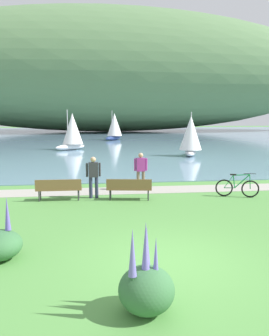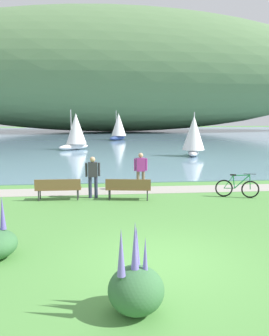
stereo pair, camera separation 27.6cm
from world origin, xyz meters
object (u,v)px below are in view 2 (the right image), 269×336
Objects in this scene: sailboat_nearest_to_shore at (118,126)px; person_at_shoreline at (141,169)px; sailboat_mid_bay at (194,135)px; sailboat_toward_hillside at (76,131)px; bicycle_leaning_near_bench at (237,188)px; park_bench_further_along at (58,187)px; park_bench_near_camera at (128,187)px; person_on_the_grass at (93,174)px.

person_at_shoreline is at bearing -91.04° from sailboat_nearest_to_shore.
sailboat_mid_bay is 0.93× the size of sailboat_toward_hillside.
sailboat_mid_bay is at bearing 82.01° from bicycle_leaning_near_bench.
sailboat_mid_bay is (5.22, -19.29, -0.18)m from sailboat_nearest_to_shore.
park_bench_further_along is 20.31m from sailboat_toward_hillside.
sailboat_nearest_to_shore reaches higher than park_bench_near_camera.
sailboat_toward_hillside is (-4.26, 18.75, 0.90)m from person_at_shoreline.
sailboat_toward_hillside is at bearing 96.14° from person_on_the_grass.
park_bench_near_camera is at bearing -179.63° from bicycle_leaning_near_bench.
person_at_shoreline is at bearing -77.20° from sailboat_toward_hillside.
sailboat_mid_bay is (6.49, 13.99, 1.22)m from park_bench_near_camera.
park_bench_near_camera is 0.46× the size of sailboat_nearest_to_shore.
park_bench_further_along is 1.06× the size of bicycle_leaning_near_bench.
person_at_shoreline is at bearing 68.11° from park_bench_near_camera.
person_on_the_grass is 0.44× the size of sailboat_toward_hillside.
park_bench_near_camera is 1.57m from person_on_the_grass.
sailboat_toward_hillside reaches higher than person_on_the_grass.
sailboat_mid_bay is (7.90, 13.47, 0.77)m from person_on_the_grass.
bicycle_leaning_near_bench is 0.47× the size of sailboat_mid_bay.
park_bench_near_camera is 2.80m from park_bench_further_along.
park_bench_near_camera is 33.33m from sailboat_nearest_to_shore.
park_bench_further_along is at bearing -156.80° from person_at_shoreline.
sailboat_nearest_to_shore reaches higher than sailboat_toward_hillside.
park_bench_near_camera is 1.09× the size of bicycle_leaning_near_bench.
sailboat_mid_bay is 11.97m from sailboat_toward_hillside.
park_bench_further_along is 0.46× the size of sailboat_toward_hillside.
bicycle_leaning_near_bench is 33.44m from sailboat_nearest_to_shore.
park_bench_further_along is 1.06× the size of person_on_the_grass.
sailboat_nearest_to_shore reaches higher than person_at_shoreline.
sailboat_mid_bay reaches higher than person_on_the_grass.
park_bench_further_along is 0.50× the size of sailboat_mid_bay.
person_on_the_grass is at bearing -120.41° from sailboat_mid_bay.
sailboat_nearest_to_shore reaches higher than sailboat_mid_bay.
person_on_the_grass is 20.11m from sailboat_toward_hillside.
bicycle_leaning_near_bench is at bearing -84.40° from sailboat_nearest_to_shore.
bicycle_leaning_near_bench reaches higher than park_bench_further_along.
sailboat_nearest_to_shore is (2.68, 32.76, 0.94)m from person_on_the_grass.
park_bench_further_along is at bearing -124.03° from sailboat_mid_bay.
park_bench_further_along is (-2.79, 0.25, 0.00)m from park_bench_near_camera.
bicycle_leaning_near_bench is (7.32, -0.22, -0.12)m from park_bench_further_along.
bicycle_leaning_near_bench is 4.24m from person_at_shoreline.
bicycle_leaning_near_bench is (4.53, 0.03, -0.12)m from park_bench_near_camera.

